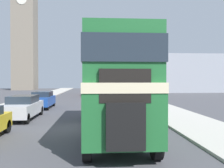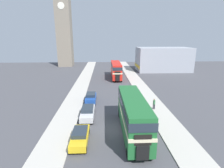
{
  "view_description": "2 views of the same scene",
  "coord_description": "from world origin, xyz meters",
  "px_view_note": "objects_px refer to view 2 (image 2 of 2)",
  "views": [
    {
      "loc": [
        0.97,
        -13.34,
        2.61
      ],
      "look_at": [
        1.86,
        -0.94,
        2.38
      ],
      "focal_mm": 40.0,
      "sensor_mm": 36.0,
      "label": 1
    },
    {
      "loc": [
        -1.37,
        -19.18,
        10.91
      ],
      "look_at": [
        0.0,
        10.64,
        2.89
      ],
      "focal_mm": 28.0,
      "sensor_mm": 36.0,
      "label": 2
    }
  ],
  "objects_px": {
    "double_decker_bus": "(133,113)",
    "church_tower": "(63,17)",
    "car_parked_far": "(91,97)",
    "car_parked_near": "(80,136)",
    "pedestrian_walking": "(154,103)",
    "bus_distant": "(116,69)",
    "car_parked_mid": "(88,112)"
  },
  "relations": [
    {
      "from": "double_decker_bus",
      "to": "car_parked_near",
      "type": "xyz_separation_m",
      "value": [
        -5.86,
        -1.66,
        -1.86
      ]
    },
    {
      "from": "double_decker_bus",
      "to": "bus_distant",
      "type": "height_order",
      "value": "double_decker_bus"
    },
    {
      "from": "double_decker_bus",
      "to": "car_parked_far",
      "type": "xyz_separation_m",
      "value": [
        -5.59,
        10.62,
        -1.82
      ]
    },
    {
      "from": "pedestrian_walking",
      "to": "church_tower",
      "type": "relative_size",
      "value": 0.05
    },
    {
      "from": "double_decker_bus",
      "to": "church_tower",
      "type": "bearing_deg",
      "value": 109.46
    },
    {
      "from": "church_tower",
      "to": "car_parked_far",
      "type": "bearing_deg",
      "value": -72.88
    },
    {
      "from": "car_parked_mid",
      "to": "car_parked_far",
      "type": "bearing_deg",
      "value": 89.95
    },
    {
      "from": "bus_distant",
      "to": "pedestrian_walking",
      "type": "relative_size",
      "value": 6.62
    },
    {
      "from": "double_decker_bus",
      "to": "pedestrian_walking",
      "type": "xyz_separation_m",
      "value": [
        4.41,
        6.65,
        -1.53
      ]
    },
    {
      "from": "car_parked_near",
      "to": "car_parked_far",
      "type": "xyz_separation_m",
      "value": [
        0.28,
        12.28,
        0.04
      ]
    },
    {
      "from": "double_decker_bus",
      "to": "car_parked_mid",
      "type": "distance_m",
      "value": 7.33
    },
    {
      "from": "car_parked_far",
      "to": "car_parked_mid",
      "type": "bearing_deg",
      "value": -90.05
    },
    {
      "from": "car_parked_near",
      "to": "pedestrian_walking",
      "type": "relative_size",
      "value": 2.62
    },
    {
      "from": "double_decker_bus",
      "to": "church_tower",
      "type": "relative_size",
      "value": 0.3
    },
    {
      "from": "car_parked_near",
      "to": "pedestrian_walking",
      "type": "bearing_deg",
      "value": 38.97
    },
    {
      "from": "car_parked_far",
      "to": "car_parked_near",
      "type": "bearing_deg",
      "value": -91.3
    },
    {
      "from": "bus_distant",
      "to": "church_tower",
      "type": "bearing_deg",
      "value": 128.98
    },
    {
      "from": "car_parked_near",
      "to": "car_parked_far",
      "type": "bearing_deg",
      "value": 88.7
    },
    {
      "from": "car_parked_near",
      "to": "church_tower",
      "type": "bearing_deg",
      "value": 103.0
    },
    {
      "from": "pedestrian_walking",
      "to": "car_parked_mid",
      "type": "bearing_deg",
      "value": -167.22
    },
    {
      "from": "pedestrian_walking",
      "to": "bus_distant",
      "type": "bearing_deg",
      "value": 101.24
    },
    {
      "from": "car_parked_mid",
      "to": "church_tower",
      "type": "distance_m",
      "value": 51.24
    },
    {
      "from": "double_decker_bus",
      "to": "car_parked_far",
      "type": "bearing_deg",
      "value": 117.74
    },
    {
      "from": "car_parked_far",
      "to": "double_decker_bus",
      "type": "bearing_deg",
      "value": -62.26
    },
    {
      "from": "car_parked_far",
      "to": "church_tower",
      "type": "height_order",
      "value": "church_tower"
    },
    {
      "from": "car_parked_near",
      "to": "church_tower",
      "type": "relative_size",
      "value": 0.12
    },
    {
      "from": "double_decker_bus",
      "to": "car_parked_far",
      "type": "height_order",
      "value": "double_decker_bus"
    },
    {
      "from": "double_decker_bus",
      "to": "church_tower",
      "type": "xyz_separation_m",
      "value": [
        -18.01,
        50.96,
        15.59
      ]
    },
    {
      "from": "car_parked_far",
      "to": "bus_distant",
      "type": "bearing_deg",
      "value": 72.71
    },
    {
      "from": "bus_distant",
      "to": "church_tower",
      "type": "height_order",
      "value": "church_tower"
    },
    {
      "from": "bus_distant",
      "to": "car_parked_mid",
      "type": "relative_size",
      "value": 2.35
    },
    {
      "from": "double_decker_bus",
      "to": "car_parked_near",
      "type": "height_order",
      "value": "double_decker_bus"
    }
  ]
}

